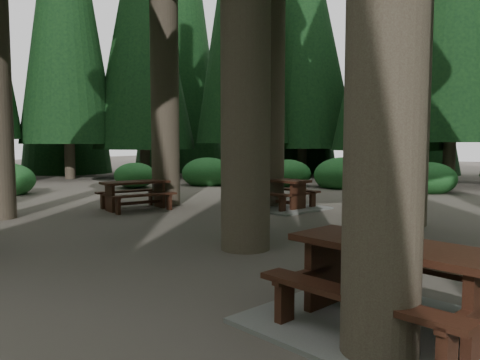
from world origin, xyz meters
The scene contains 5 objects.
ground centered at (0.00, 0.00, 0.00)m, with size 80.00×80.00×0.00m, color #565046.
picnic_table_a centered at (3.93, -1.88, 0.31)m, with size 2.96×2.62×0.87m.
picnic_table_b centered at (-4.26, 2.37, 0.51)m, with size 1.96×2.16×0.77m.
picnic_table_c centered at (-1.24, 4.81, 0.28)m, with size 2.75×2.43×0.81m.
shrub_ring centered at (0.70, 0.75, 0.40)m, with size 23.86×24.64×1.49m.
Camera 1 is at (5.22, -6.37, 1.85)m, focal length 35.00 mm.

